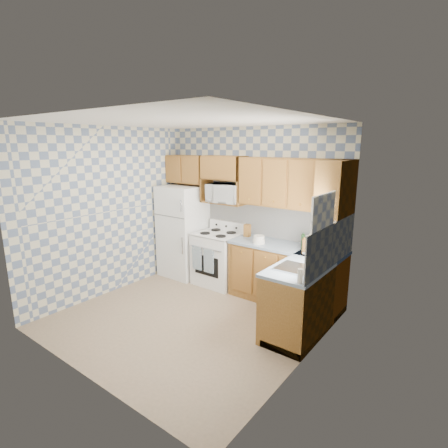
{
  "coord_description": "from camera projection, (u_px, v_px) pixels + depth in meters",
  "views": [
    {
      "loc": [
        3.11,
        -3.33,
        2.42
      ],
      "look_at": [
        0.05,
        0.75,
        1.25
      ],
      "focal_mm": 28.0,
      "sensor_mm": 36.0,
      "label": 1
    }
  ],
  "objects": [
    {
      "name": "bottle_2",
      "position": [
        322.0,
        247.0,
        4.83
      ],
      "size": [
        0.06,
        0.06,
        0.23
      ],
      "primitive_type": "cylinder",
      "color": "#5A3816",
      "rests_on": "countertop_back"
    },
    {
      "name": "microwave_shelf",
      "position": [
        224.0,
        202.0,
        6.03
      ],
      "size": [
        0.8,
        0.33,
        0.03
      ],
      "primitive_type": "cube",
      "color": "brown",
      "rests_on": "back_wall"
    },
    {
      "name": "cooktop",
      "position": [
        218.0,
        234.0,
        6.02
      ],
      "size": [
        0.76,
        0.65,
        0.02
      ],
      "primitive_type": "cube",
      "color": "silver",
      "rests_on": "stove_body"
    },
    {
      "name": "upper_cabinets_back",
      "position": [
        293.0,
        183.0,
        5.18
      ],
      "size": [
        1.75,
        0.33,
        0.74
      ],
      "primitive_type": "cube",
      "color": "brown",
      "rests_on": "back_wall"
    },
    {
      "name": "backsplash_back",
      "position": [
        272.0,
        221.0,
        5.69
      ],
      "size": [
        2.6,
        0.02,
        0.56
      ],
      "primitive_type": "cube",
      "color": "silver",
      "rests_on": "back_wall"
    },
    {
      "name": "back_wall",
      "position": [
        252.0,
        209.0,
        5.9
      ],
      "size": [
        3.4,
        0.02,
        2.7
      ],
      "primitive_type": "cube",
      "color": "slate",
      "rests_on": "ground"
    },
    {
      "name": "base_cabinets_right",
      "position": [
        307.0,
        296.0,
        4.66
      ],
      "size": [
        0.6,
        1.6,
        0.88
      ],
      "primitive_type": "cube",
      "color": "brown",
      "rests_on": "floor"
    },
    {
      "name": "countertop_back",
      "position": [
        286.0,
        247.0,
        5.28
      ],
      "size": [
        1.77,
        0.63,
        0.04
      ],
      "primitive_type": "cube",
      "color": "slate",
      "rests_on": "base_cabinets_back"
    },
    {
      "name": "sink",
      "position": [
        297.0,
        269.0,
        4.28
      ],
      "size": [
        0.48,
        0.4,
        0.03
      ],
      "primitive_type": "cube",
      "color": "#B7B7BC",
      "rests_on": "countertop_right"
    },
    {
      "name": "floor",
      "position": [
        190.0,
        319.0,
        4.95
      ],
      "size": [
        3.4,
        3.4,
        0.0
      ],
      "primitive_type": "plane",
      "color": "#7F6851",
      "rests_on": "ground"
    },
    {
      "name": "bottle_0",
      "position": [
        311.0,
        244.0,
        4.88
      ],
      "size": [
        0.06,
        0.06,
        0.26
      ],
      "primitive_type": "cylinder",
      "color": "black",
      "rests_on": "countertop_back"
    },
    {
      "name": "countertop_right",
      "position": [
        308.0,
        263.0,
        4.56
      ],
      "size": [
        0.63,
        1.6,
        0.04
      ],
      "primitive_type": "cube",
      "color": "slate",
      "rests_on": "base_cabinets_right"
    },
    {
      "name": "dish_towel_right",
      "position": [
        209.0,
        261.0,
        5.8
      ],
      "size": [
        0.19,
        0.02,
        0.41
      ],
      "primitive_type": "cube",
      "color": "navy",
      "rests_on": "stove_body"
    },
    {
      "name": "stove_body",
      "position": [
        218.0,
        259.0,
        6.12
      ],
      "size": [
        0.76,
        0.65,
        0.9
      ],
      "primitive_type": "cube",
      "color": "white",
      "rests_on": "floor"
    },
    {
      "name": "microwave",
      "position": [
        225.0,
        193.0,
        5.9
      ],
      "size": [
        0.63,
        0.48,
        0.32
      ],
      "primitive_type": "imported",
      "rotation": [
        0.0,
        0.0,
        0.16
      ],
      "color": "white",
      "rests_on": "microwave_shelf"
    },
    {
      "name": "right_wall",
      "position": [
        307.0,
        249.0,
        3.66
      ],
      "size": [
        0.02,
        3.2,
        2.7
      ],
      "primitive_type": "cube",
      "color": "slate",
      "rests_on": "ground"
    },
    {
      "name": "food_containers",
      "position": [
        259.0,
        240.0,
        5.38
      ],
      "size": [
        0.19,
        0.19,
        0.13
      ],
      "primitive_type": null,
      "color": "beige",
      "rests_on": "countertop_back"
    },
    {
      "name": "upper_cabinets_fridge",
      "position": [
        188.0,
        169.0,
        6.39
      ],
      "size": [
        0.82,
        0.33,
        0.5
      ],
      "primitive_type": "cube",
      "color": "brown",
      "rests_on": "back_wall"
    },
    {
      "name": "knife_block",
      "position": [
        247.0,
        230.0,
        5.78
      ],
      "size": [
        0.1,
        0.1,
        0.21
      ],
      "primitive_type": "cube",
      "rotation": [
        0.0,
        0.0,
        0.06
      ],
      "color": "brown",
      "rests_on": "countertop_back"
    },
    {
      "name": "bottle_3",
      "position": [
        304.0,
        246.0,
        4.87
      ],
      "size": [
        0.06,
        0.06,
        0.21
      ],
      "primitive_type": "cylinder",
      "color": "#5A3816",
      "rests_on": "countertop_back"
    },
    {
      "name": "soap_bottle",
      "position": [
        300.0,
        276.0,
        3.82
      ],
      "size": [
        0.06,
        0.06,
        0.17
      ],
      "primitive_type": "cylinder",
      "color": "beige",
      "rests_on": "countertop_right"
    },
    {
      "name": "bottle_4",
      "position": [
        303.0,
        242.0,
        5.02
      ],
      "size": [
        0.06,
        0.06,
        0.24
      ],
      "primitive_type": "cylinder",
      "color": "black",
      "rests_on": "countertop_back"
    },
    {
      "name": "upper_cabinets_right",
      "position": [
        336.0,
        188.0,
        4.62
      ],
      "size": [
        0.33,
        0.7,
        0.74
      ],
      "primitive_type": "cube",
      "color": "brown",
      "rests_on": "right_wall"
    },
    {
      "name": "bottle_1",
      "position": [
        316.0,
        247.0,
        4.78
      ],
      "size": [
        0.06,
        0.06,
        0.25
      ],
      "primitive_type": "cylinder",
      "color": "black",
      "rests_on": "countertop_back"
    },
    {
      "name": "window",
      "position": [
        322.0,
        231.0,
        4.0
      ],
      "size": [
        0.02,
        0.66,
        0.86
      ],
      "primitive_type": "cube",
      "color": "white",
      "rests_on": "right_wall"
    },
    {
      "name": "dish_towel_left",
      "position": [
        197.0,
        258.0,
        5.95
      ],
      "size": [
        0.19,
        0.02,
        0.41
      ],
      "primitive_type": "cube",
      "color": "navy",
      "rests_on": "stove_body"
    },
    {
      "name": "backsplash_right",
      "position": [
        332.0,
        245.0,
        4.32
      ],
      "size": [
        0.02,
        1.6,
        0.56
      ],
      "primitive_type": "cube",
      "color": "silver",
      "rests_on": "right_wall"
    },
    {
      "name": "backguard",
      "position": [
        228.0,
        226.0,
        6.21
      ],
      "size": [
        0.76,
        0.08,
        0.17
      ],
      "primitive_type": "cube",
      "color": "white",
      "rests_on": "cooktop"
    },
    {
      "name": "electric_kettle",
      "position": [
        308.0,
        246.0,
        4.93
      ],
      "size": [
        0.15,
        0.15,
        0.19
      ],
      "primitive_type": "cylinder",
      "color": "white",
      "rests_on": "countertop_back"
    },
    {
      "name": "base_cabinets_back",
      "position": [
        285.0,
        275.0,
        5.39
      ],
      "size": [
        1.75,
        0.6,
        0.88
      ],
      "primitive_type": "cube",
      "color": "brown",
      "rests_on": "floor"
    },
    {
      "name": "refrigerator",
      "position": [
        183.0,
        231.0,
        6.49
      ],
      "size": [
        0.75,
        0.7,
        1.68
      ],
      "primitive_type": "cube",
      "color": "white",
      "rests_on": "floor"
    }
  ]
}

